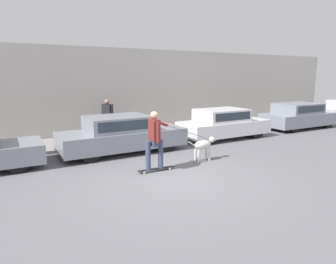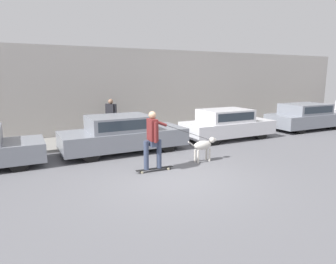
{
  "view_description": "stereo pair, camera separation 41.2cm",
  "coord_description": "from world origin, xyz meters",
  "px_view_note": "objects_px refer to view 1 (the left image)",
  "views": [
    {
      "loc": [
        -4.16,
        -6.63,
        2.81
      ],
      "look_at": [
        0.71,
        1.73,
        0.95
      ],
      "focal_mm": 32.0,
      "sensor_mm": 36.0,
      "label": 1
    },
    {
      "loc": [
        -3.8,
        -6.83,
        2.81
      ],
      "look_at": [
        0.71,
        1.73,
        0.95
      ],
      "focal_mm": 32.0,
      "sensor_mm": 36.0,
      "label": 2
    }
  ],
  "objects_px": {
    "skateboarder": "(155,138)",
    "parked_car_3": "(299,116)",
    "dog": "(204,145)",
    "parked_car_1": "(121,135)",
    "pedestrian_with_bag": "(108,116)",
    "parked_car_2": "(223,124)"
  },
  "relations": [
    {
      "from": "parked_car_1",
      "to": "pedestrian_with_bag",
      "type": "xyz_separation_m",
      "value": [
        0.29,
        2.27,
        0.38
      ]
    },
    {
      "from": "parked_car_3",
      "to": "dog",
      "type": "relative_size",
      "value": 3.85
    },
    {
      "from": "parked_car_2",
      "to": "dog",
      "type": "distance_m",
      "value": 3.8
    },
    {
      "from": "parked_car_3",
      "to": "dog",
      "type": "xyz_separation_m",
      "value": [
        -8.11,
        -2.43,
        -0.13
      ]
    },
    {
      "from": "parked_car_2",
      "to": "parked_car_3",
      "type": "bearing_deg",
      "value": 0.85
    },
    {
      "from": "dog",
      "to": "parked_car_1",
      "type": "bearing_deg",
      "value": 125.0
    },
    {
      "from": "parked_car_2",
      "to": "pedestrian_with_bag",
      "type": "bearing_deg",
      "value": 154.23
    },
    {
      "from": "skateboarder",
      "to": "pedestrian_with_bag",
      "type": "height_order",
      "value": "skateboarder"
    },
    {
      "from": "parked_car_2",
      "to": "parked_car_1",
      "type": "bearing_deg",
      "value": -179.16
    },
    {
      "from": "parked_car_3",
      "to": "dog",
      "type": "height_order",
      "value": "parked_car_3"
    },
    {
      "from": "dog",
      "to": "parked_car_3",
      "type": "bearing_deg",
      "value": 13.48
    },
    {
      "from": "parked_car_1",
      "to": "dog",
      "type": "distance_m",
      "value": 3.09
    },
    {
      "from": "parked_car_1",
      "to": "parked_car_3",
      "type": "relative_size",
      "value": 1.06
    },
    {
      "from": "parked_car_1",
      "to": "skateboarder",
      "type": "bearing_deg",
      "value": -89.3
    },
    {
      "from": "parked_car_2",
      "to": "skateboarder",
      "type": "bearing_deg",
      "value": -150.72
    },
    {
      "from": "parked_car_2",
      "to": "skateboarder",
      "type": "distance_m",
      "value": 5.49
    },
    {
      "from": "parked_car_2",
      "to": "parked_car_3",
      "type": "xyz_separation_m",
      "value": [
        5.19,
        0.0,
        0.01
      ]
    },
    {
      "from": "skateboarder",
      "to": "parked_car_3",
      "type": "bearing_deg",
      "value": 18.5
    },
    {
      "from": "parked_car_2",
      "to": "pedestrian_with_bag",
      "type": "xyz_separation_m",
      "value": [
        -4.54,
        2.27,
        0.39
      ]
    },
    {
      "from": "dog",
      "to": "pedestrian_with_bag",
      "type": "xyz_separation_m",
      "value": [
        -1.62,
        4.7,
        0.51
      ]
    },
    {
      "from": "parked_car_1",
      "to": "parked_car_3",
      "type": "bearing_deg",
      "value": 0.43
    },
    {
      "from": "parked_car_3",
      "to": "pedestrian_with_bag",
      "type": "bearing_deg",
      "value": 168.81
    }
  ]
}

